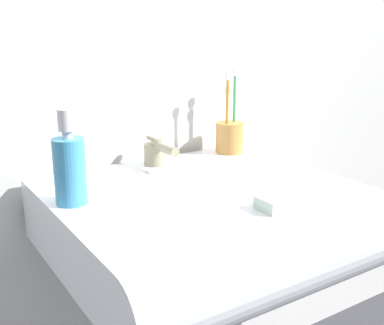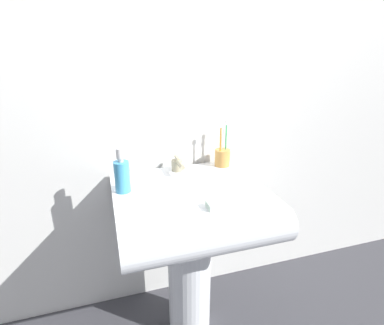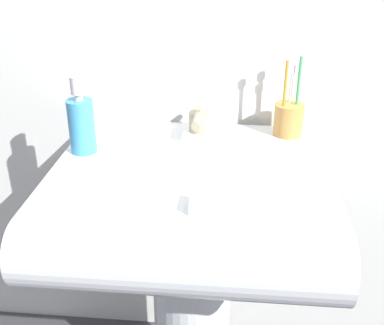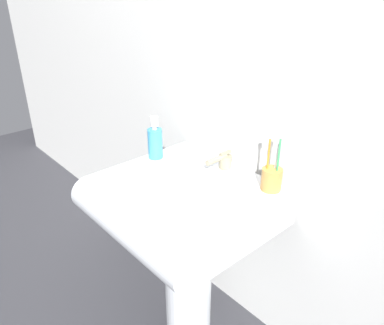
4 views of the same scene
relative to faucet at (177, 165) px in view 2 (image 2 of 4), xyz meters
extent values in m
plane|color=#38383D|center=(0.00, -0.19, -0.78)|extent=(6.00, 6.00, 0.00)
cube|color=silver|center=(0.00, 0.11, 0.42)|extent=(5.00, 0.05, 2.40)
cylinder|color=white|center=(0.00, -0.19, -0.48)|extent=(0.20, 0.20, 0.62)
cube|color=white|center=(0.00, -0.19, -0.10)|extent=(0.61, 0.51, 0.13)
cylinder|color=white|center=(0.00, -0.44, -0.10)|extent=(0.61, 0.13, 0.13)
cylinder|color=tan|center=(0.00, 0.01, -0.01)|extent=(0.05, 0.05, 0.05)
cylinder|color=tan|center=(0.00, -0.04, 0.02)|extent=(0.02, 0.10, 0.02)
cube|color=tan|center=(0.00, 0.01, 0.03)|extent=(0.01, 0.06, 0.01)
cylinder|color=#D19347|center=(0.23, 0.01, 0.01)|extent=(0.07, 0.07, 0.08)
cylinder|color=orange|center=(0.21, 0.00, 0.07)|extent=(0.01, 0.01, 0.18)
cube|color=white|center=(0.21, 0.00, 0.17)|extent=(0.01, 0.01, 0.02)
cylinder|color=#3FB266|center=(0.25, 0.01, 0.07)|extent=(0.01, 0.01, 0.19)
cube|color=white|center=(0.25, 0.01, 0.18)|extent=(0.01, 0.01, 0.02)
cylinder|color=white|center=(0.23, 0.03, 0.05)|extent=(0.01, 0.01, 0.14)
cube|color=white|center=(0.23, 0.03, 0.13)|extent=(0.01, 0.01, 0.02)
cylinder|color=#3F99CC|center=(-0.26, -0.14, 0.03)|extent=(0.06, 0.06, 0.13)
cylinder|color=silver|center=(-0.26, -0.14, 0.10)|extent=(0.02, 0.02, 0.01)
cylinder|color=silver|center=(-0.26, -0.14, 0.13)|extent=(0.03, 0.03, 0.04)
cube|color=silver|center=(0.05, -0.37, -0.02)|extent=(0.07, 0.05, 0.02)
camera|label=1|loc=(-0.53, -0.99, 0.29)|focal=45.00mm
camera|label=2|loc=(-0.31, -1.25, 0.50)|focal=28.00mm
camera|label=3|loc=(0.09, -1.14, 0.44)|focal=45.00mm
camera|label=4|loc=(0.91, -0.97, 0.65)|focal=35.00mm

